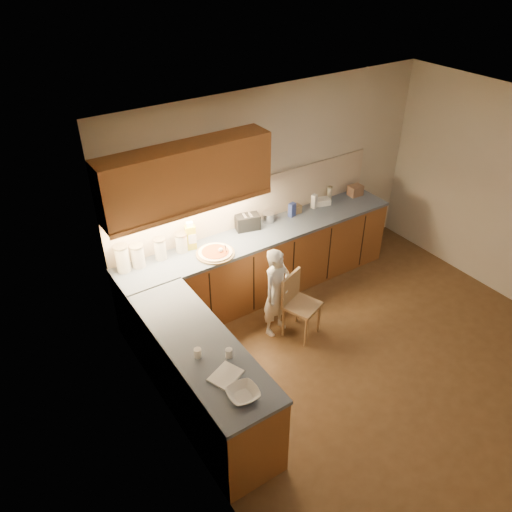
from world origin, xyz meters
name	(u,v)px	position (x,y,z in m)	size (l,w,h in m)	color
room	(396,230)	(0.00, 0.00, 1.68)	(4.54, 4.50, 2.62)	#52361C
l_counter	(245,295)	(-0.92, 1.25, 0.46)	(3.77, 2.62, 0.92)	#97592C
backsplash	(250,202)	(-0.38, 1.99, 1.21)	(3.75, 0.02, 0.58)	beige
upper_cabinets	(187,177)	(-1.27, 1.82, 1.85)	(1.95, 0.36, 0.73)	#97592C
pizza_on_board	(216,253)	(-1.10, 1.59, 0.94)	(0.45, 0.45, 0.18)	#A58752
child	(277,293)	(-0.66, 0.98, 0.56)	(0.41, 0.27, 1.13)	silver
wooden_chair	(298,301)	(-0.47, 0.82, 0.47)	(0.47, 0.47, 0.80)	tan
mixing_bowl	(243,394)	(-1.95, -0.35, 0.95)	(0.26, 0.26, 0.06)	white
canister_a	(122,258)	(-2.10, 1.86, 1.08)	(0.16, 0.16, 0.32)	white
canister_b	(138,256)	(-1.93, 1.85, 1.06)	(0.16, 0.16, 0.27)	white
canister_c	(160,249)	(-1.66, 1.86, 1.05)	(0.14, 0.14, 0.26)	silver
canister_d	(181,242)	(-1.40, 1.86, 1.04)	(0.15, 0.15, 0.24)	silver
oil_jug	(191,237)	(-1.28, 1.85, 1.08)	(0.14, 0.11, 0.35)	gold
toaster	(247,222)	(-0.48, 1.87, 1.02)	(0.33, 0.24, 0.20)	black
steel_pot	(268,217)	(-0.16, 1.88, 0.98)	(0.16, 0.16, 0.12)	#B0AFB4
blue_box	(292,210)	(0.18, 1.83, 1.01)	(0.09, 0.06, 0.18)	#2F408E
card_box_a	(295,209)	(0.26, 1.87, 0.98)	(0.15, 0.11, 0.11)	tan
white_bottle	(314,201)	(0.56, 1.85, 1.02)	(0.06, 0.06, 0.19)	white
flat_pack	(322,202)	(0.72, 1.87, 0.96)	(0.20, 0.14, 0.08)	white
tall_jar	(329,194)	(0.87, 1.90, 1.03)	(0.07, 0.07, 0.21)	silver
card_box_b	(355,190)	(1.28, 1.82, 0.99)	(0.19, 0.15, 0.15)	#966C51
dough_cloth	(226,376)	(-1.96, -0.09, 0.93)	(0.26, 0.21, 0.02)	white
spice_jar_a	(198,353)	(-2.04, 0.25, 0.96)	(0.07, 0.07, 0.09)	white
spice_jar_b	(229,353)	(-1.81, 0.10, 0.96)	(0.06, 0.06, 0.09)	white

